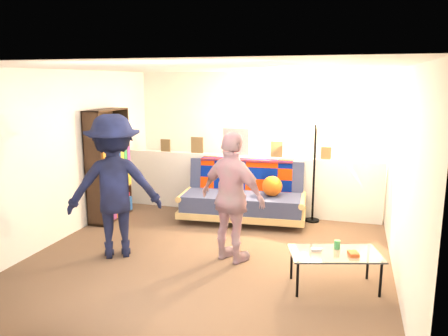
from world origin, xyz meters
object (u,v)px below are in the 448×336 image
person_left (114,186)px  person_right (232,198)px  bookshelf (109,169)px  coffee_table (336,255)px  futon_sofa (245,196)px  floor_lamp (316,149)px

person_left → person_right: 1.52m
bookshelf → coffee_table: bearing=-22.1°
person_left → person_right: size_ratio=1.12×
futon_sofa → person_right: (0.25, -1.63, 0.42)m
bookshelf → person_right: size_ratio=1.10×
coffee_table → person_right: 1.41m
floor_lamp → person_right: floor_lamp is taller
person_right → floor_lamp: bearing=-89.3°
floor_lamp → person_right: size_ratio=1.01×
person_left → person_right: (1.50, 0.24, -0.10)m
person_left → futon_sofa: bearing=-153.8°
futon_sofa → floor_lamp: (1.08, 0.29, 0.78)m
coffee_table → floor_lamp: floor_lamp is taller
bookshelf → person_right: bookshelf is taller
futon_sofa → bookshelf: 2.26m
futon_sofa → floor_lamp: bearing=14.8°
futon_sofa → person_left: 2.32m
coffee_table → floor_lamp: size_ratio=0.65×
floor_lamp → person_left: person_left is taller
person_left → floor_lamp: bearing=-167.2°
floor_lamp → person_right: bearing=-113.5°
futon_sofa → person_right: size_ratio=1.26×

